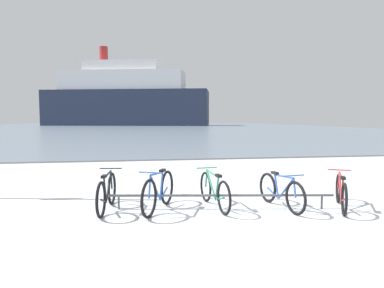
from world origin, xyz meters
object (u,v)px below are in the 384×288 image
(bicycle_1, at_px, (159,192))
(ferry_ship, at_px, (127,99))
(bicycle_2, at_px, (214,191))
(bicycle_3, at_px, (281,192))
(bicycle_4, at_px, (341,192))
(bicycle_0, at_px, (107,193))

(bicycle_1, relative_size, ferry_ship, 0.04)
(bicycle_1, bearing_deg, bicycle_2, 2.42)
(bicycle_1, xyz_separation_m, ferry_ship, (-3.34, 80.60, 6.29))
(bicycle_3, height_order, ferry_ship, ferry_ship)
(bicycle_1, xyz_separation_m, bicycle_2, (1.14, 0.05, -0.03))
(bicycle_4, distance_m, ferry_ship, 81.59)
(bicycle_0, bearing_deg, bicycle_3, -5.93)
(bicycle_4, bearing_deg, bicycle_3, 168.58)
(bicycle_2, bearing_deg, ferry_ship, 93.18)
(bicycle_0, height_order, ferry_ship, ferry_ship)
(bicycle_1, relative_size, bicycle_3, 0.98)
(bicycle_2, relative_size, bicycle_4, 1.13)
(bicycle_2, bearing_deg, bicycle_0, 176.98)
(bicycle_3, distance_m, ferry_ship, 81.26)
(bicycle_2, distance_m, ferry_ship, 80.93)
(ferry_ship, bearing_deg, bicycle_0, -88.35)
(bicycle_0, distance_m, bicycle_4, 4.71)
(bicycle_0, relative_size, bicycle_1, 1.03)
(bicycle_0, distance_m, ferry_ship, 80.72)
(bicycle_1, relative_size, bicycle_4, 1.06)
(ferry_ship, bearing_deg, bicycle_2, -86.82)
(bicycle_2, bearing_deg, bicycle_1, -177.58)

